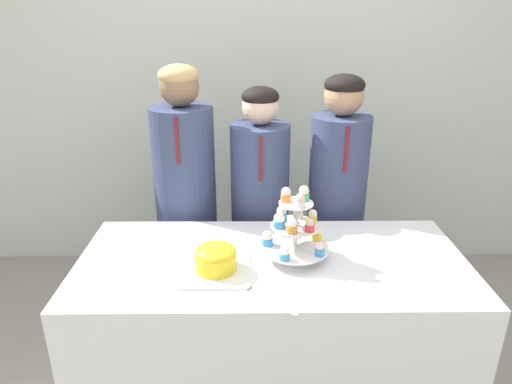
% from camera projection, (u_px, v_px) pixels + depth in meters
% --- Properties ---
extents(wall_back, '(9.00, 0.06, 2.70)m').
position_uv_depth(wall_back, '(264.00, 72.00, 2.98)').
color(wall_back, silver).
rests_on(wall_back, ground_plane).
extents(table, '(1.60, 0.72, 0.77)m').
position_uv_depth(table, '(271.00, 335.00, 2.02)').
color(table, white).
rests_on(table, ground_plane).
extents(round_cake, '(0.27, 0.27, 0.11)m').
position_uv_depth(round_cake, '(216.00, 259.00, 1.77)').
color(round_cake, white).
rests_on(round_cake, table).
extents(cake_knife, '(0.24, 0.23, 0.01)m').
position_uv_depth(cake_knife, '(252.00, 290.00, 1.67)').
color(cake_knife, silver).
rests_on(cake_knife, table).
extents(cupcake_stand, '(0.28, 0.28, 0.31)m').
position_uv_depth(cupcake_stand, '(294.00, 227.00, 1.84)').
color(cupcake_stand, silver).
rests_on(cupcake_stand, table).
extents(student_0, '(0.32, 0.32, 1.49)m').
position_uv_depth(student_0, '(187.00, 216.00, 2.43)').
color(student_0, '#384266').
rests_on(student_0, ground_plane).
extents(student_1, '(0.30, 0.31, 1.39)m').
position_uv_depth(student_1, '(260.00, 225.00, 2.45)').
color(student_1, '#384266').
rests_on(student_1, ground_plane).
extents(student_2, '(0.30, 0.30, 1.45)m').
position_uv_depth(student_2, '(335.00, 218.00, 2.44)').
color(student_2, '#384266').
rests_on(student_2, ground_plane).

